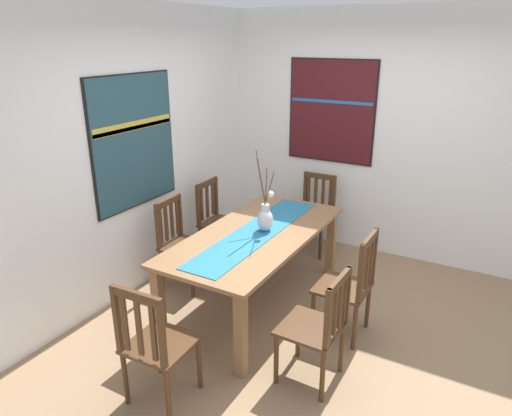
{
  "coord_description": "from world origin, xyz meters",
  "views": [
    {
      "loc": [
        -3.27,
        -1.29,
        2.39
      ],
      "look_at": [
        0.08,
        0.59,
        0.97
      ],
      "focal_mm": 32.71,
      "sensor_mm": 36.0,
      "label": 1
    }
  ],
  "objects": [
    {
      "name": "ground_plane",
      "position": [
        0.0,
        0.0,
        -0.01
      ],
      "size": [
        6.4,
        6.4,
        0.03
      ],
      "primitive_type": "cube",
      "color": "#8E7051"
    },
    {
      "name": "wall_back",
      "position": [
        0.0,
        1.86,
        1.35
      ],
      "size": [
        6.4,
        0.12,
        2.7
      ],
      "primitive_type": "cube",
      "color": "white",
      "rests_on": "ground_plane"
    },
    {
      "name": "wall_side",
      "position": [
        1.86,
        0.0,
        1.35
      ],
      "size": [
        0.12,
        6.4,
        2.7
      ],
      "primitive_type": "cube",
      "color": "white",
      "rests_on": "ground_plane"
    },
    {
      "name": "dining_table",
      "position": [
        0.08,
        0.59,
        0.64
      ],
      "size": [
        1.99,
        0.93,
        0.74
      ],
      "color": "#8E6642",
      "rests_on": "ground_plane"
    },
    {
      "name": "table_runner",
      "position": [
        0.08,
        0.59,
        0.74
      ],
      "size": [
        1.83,
        0.36,
        0.01
      ],
      "primitive_type": "cube",
      "color": "#236B93",
      "rests_on": "dining_table"
    },
    {
      "name": "centerpiece_vase",
      "position": [
        0.15,
        0.54,
        0.87
      ],
      "size": [
        0.25,
        0.31,
        0.7
      ],
      "color": "silver",
      "rests_on": "dining_table"
    },
    {
      "name": "chair_0",
      "position": [
        1.49,
        0.61,
        0.47
      ],
      "size": [
        0.43,
        0.43,
        0.89
      ],
      "color": "#4C301C",
      "rests_on": "ground_plane"
    },
    {
      "name": "chair_1",
      "position": [
        -0.61,
        -0.3,
        0.47
      ],
      "size": [
        0.43,
        0.43,
        0.89
      ],
      "color": "#4C301C",
      "rests_on": "ground_plane"
    },
    {
      "name": "chair_2",
      "position": [
        -1.34,
        0.57,
        0.47
      ],
      "size": [
        0.44,
        0.44,
        0.93
      ],
      "color": "#4C301C",
      "rests_on": "ground_plane"
    },
    {
      "name": "chair_3",
      "position": [
        0.05,
        1.44,
        0.47
      ],
      "size": [
        0.44,
        0.44,
        0.9
      ],
      "color": "#4C301C",
      "rests_on": "ground_plane"
    },
    {
      "name": "chair_4",
      "position": [
        0.05,
        -0.31,
        0.47
      ],
      "size": [
        0.42,
        0.42,
        0.94
      ],
      "color": "#4C301C",
      "rests_on": "ground_plane"
    },
    {
      "name": "chair_5",
      "position": [
        0.73,
        1.45,
        0.46
      ],
      "size": [
        0.43,
        0.43,
        0.9
      ],
      "color": "#4C301C",
      "rests_on": "ground_plane"
    },
    {
      "name": "painting_on_back_wall",
      "position": [
        -0.11,
        1.79,
        1.47
      ],
      "size": [
        1.05,
        0.05,
        1.23
      ],
      "color": "black"
    },
    {
      "name": "painting_on_side_wall",
      "position": [
        1.79,
        0.58,
        1.59
      ],
      "size": [
        0.05,
        1.02,
        1.15
      ],
      "color": "black"
    }
  ]
}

